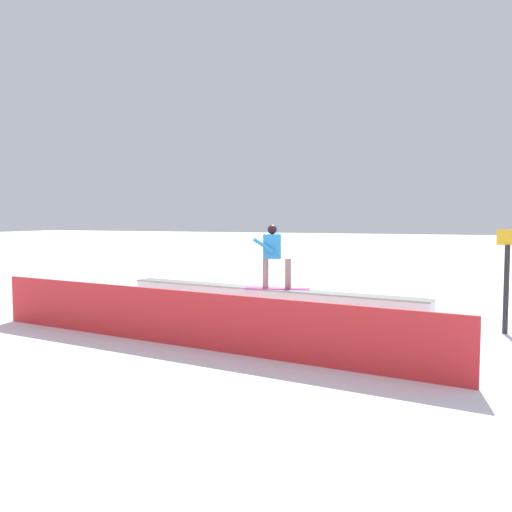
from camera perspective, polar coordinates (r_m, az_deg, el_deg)
The scene contains 5 objects.
ground_plane at distance 13.15m, azimuth 1.09°, elevation -5.76°, with size 120.00×120.00×0.00m, color white.
grind_box at distance 13.11m, azimuth 1.10°, elevation -4.66°, with size 7.71×1.66×0.56m.
snowboarder at distance 12.86m, azimuth 1.82°, elevation 0.19°, with size 1.57×0.65×1.50m.
safety_fence at distance 9.62m, azimuth -6.99°, elevation -6.52°, with size 9.42×0.06×0.97m, color red.
trail_marker at distance 11.58m, azimuth 24.54°, elevation -2.11°, with size 0.40×0.10×2.01m.
Camera 1 is at (-4.54, 12.14, 2.26)m, focal length 38.59 mm.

